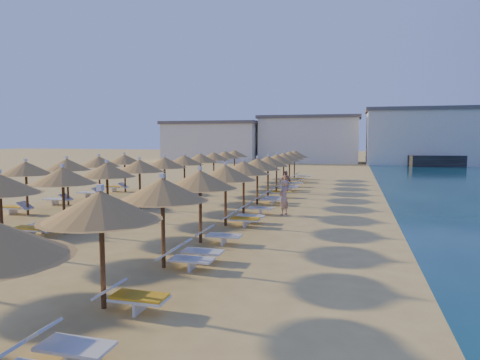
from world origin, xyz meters
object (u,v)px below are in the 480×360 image
(beachgoer_c, at_px, (286,182))
(parasol_row_west, at_px, (153,165))
(beachgoer_a, at_px, (284,197))
(parasol_row_east, at_px, (251,167))

(beachgoer_c, bearing_deg, parasol_row_west, -112.21)
(beachgoer_a, relative_size, beachgoer_c, 1.13)
(parasol_row_west, xyz_separation_m, beachgoer_a, (7.87, -1.46, -1.42))
(beachgoer_a, xyz_separation_m, beachgoer_c, (-1.23, 8.44, -0.10))
(parasol_row_west, bearing_deg, parasol_row_east, 0.00)
(parasol_row_east, bearing_deg, parasol_row_west, 180.00)
(parasol_row_west, bearing_deg, beachgoer_c, 46.40)
(parasol_row_west, height_order, beachgoer_c, parasol_row_west)
(parasol_row_west, xyz_separation_m, beachgoer_c, (6.64, 6.97, -1.52))
(beachgoer_a, bearing_deg, beachgoer_c, -147.27)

